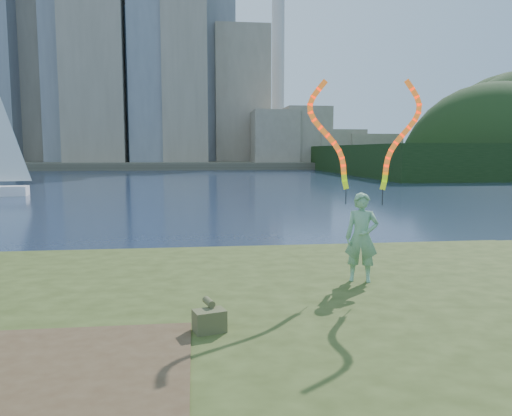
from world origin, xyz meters
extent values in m
plane|color=#19253E|center=(0.00, 0.00, 0.00)|extent=(320.00, 320.00, 0.00)
cube|color=#334117|center=(0.00, -2.50, 0.15)|extent=(20.00, 18.00, 0.30)
cube|color=#334117|center=(0.00, -2.20, 0.40)|extent=(17.00, 15.00, 0.30)
cube|color=#334117|center=(0.00, -2.00, 0.65)|extent=(14.00, 12.00, 0.30)
cube|color=#47331E|center=(-2.20, -3.20, 0.81)|extent=(3.20, 3.00, 0.02)
cube|color=#474334|center=(0.00, 95.00, 0.60)|extent=(320.00, 40.00, 1.20)
cylinder|color=silver|center=(18.00, 102.00, 30.20)|extent=(2.80, 2.80, 58.00)
imported|color=#1F702D|center=(2.56, 0.27, 1.63)|extent=(0.71, 0.58, 1.67)
cylinder|color=black|center=(2.30, 0.48, 2.39)|extent=(0.02, 0.02, 0.30)
cylinder|color=black|center=(2.93, 0.25, 2.39)|extent=(0.02, 0.02, 0.30)
cube|color=#4C4D2A|center=(-0.35, -2.03, 0.95)|extent=(0.48, 0.39, 0.30)
cylinder|color=#4C4D2A|center=(-0.35, -1.83, 1.15)|extent=(0.17, 0.30, 0.10)
camera|label=1|loc=(-0.52, -8.59, 3.24)|focal=35.00mm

